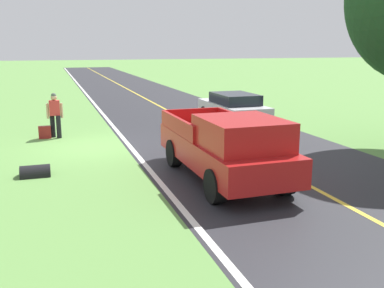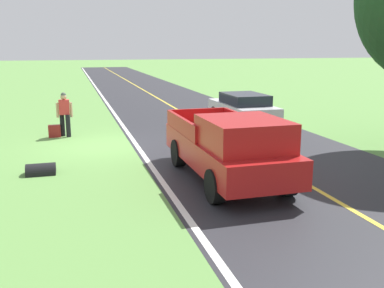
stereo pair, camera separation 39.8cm
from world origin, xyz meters
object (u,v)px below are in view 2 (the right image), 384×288
hitchhiker_walking (64,112)px  pickup_truck_passing (230,146)px  suitcase_carried (55,131)px  sedan_near_oncoming (243,108)px

hitchhiker_walking → pickup_truck_passing: pickup_truck_passing is taller
hitchhiker_walking → pickup_truck_passing: size_ratio=0.32×
suitcase_carried → pickup_truck_passing: 8.62m
sedan_near_oncoming → suitcase_carried: bearing=5.2°
hitchhiker_walking → sedan_near_oncoming: 7.87m
suitcase_carried → hitchhiker_walking: bearing=100.9°
pickup_truck_passing → sedan_near_oncoming: (-3.65, -8.00, -0.21)m
suitcase_carried → sedan_near_oncoming: 8.30m
hitchhiker_walking → sedan_near_oncoming: hitchhiker_walking is taller
hitchhiker_walking → sedan_near_oncoming: size_ratio=0.40×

